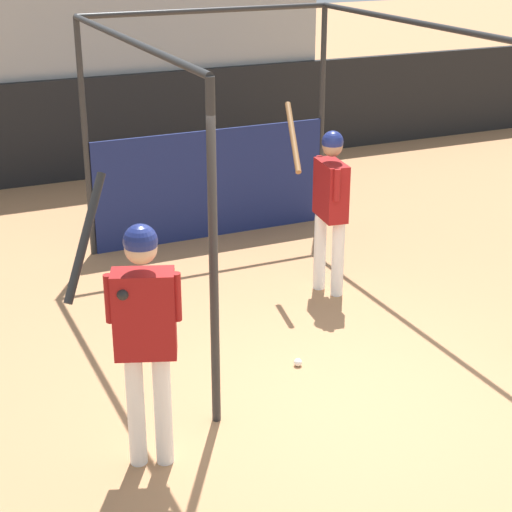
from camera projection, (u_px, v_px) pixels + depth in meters
The scene contains 7 objects.
ground_plane at pixel (348, 398), 7.24m from camera, with size 60.00×60.00×0.00m, color #A8754C.
outfield_wall at pixel (112, 126), 13.10m from camera, with size 24.00×0.12×1.54m.
bleacher_section at pixel (82, 56), 14.20m from camera, with size 7.05×3.20×3.22m.
batting_cage at pixel (235, 153), 9.74m from camera, with size 3.14×4.05×2.80m.
player_batter at pixel (330, 196), 8.88m from camera, with size 0.58×1.00×1.96m.
player_waiting at pixel (143, 323), 5.96m from camera, with size 0.81×0.54×2.19m.
baseball at pixel (298, 362), 7.73m from camera, with size 0.07×0.07×0.07m.
Camera 1 is at (-3.28, -5.39, 3.82)m, focal length 60.00 mm.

